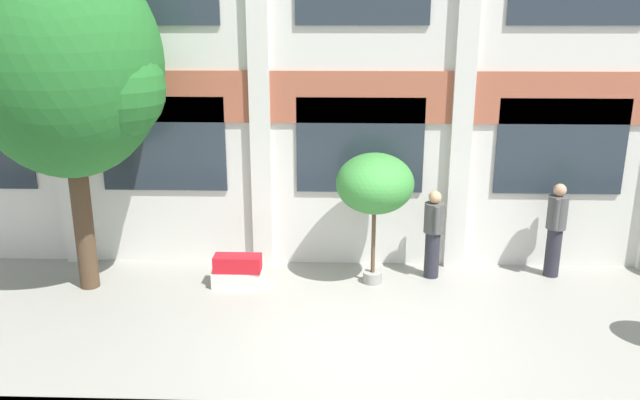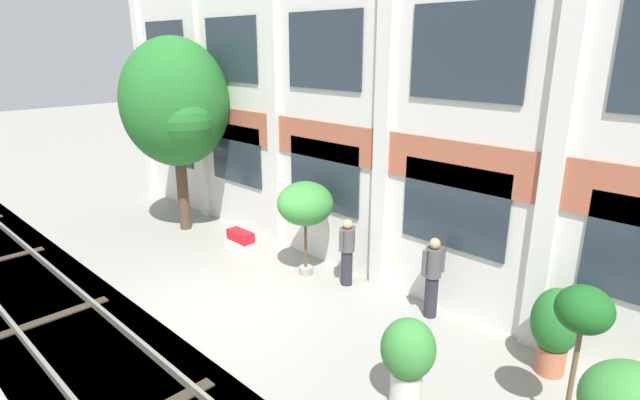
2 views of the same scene
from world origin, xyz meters
name	(u,v)px [view 1 (image 1 of 2)]	position (x,y,z in m)	size (l,w,h in m)	color
ground_plane	(362,338)	(0.00, 0.00, 0.00)	(80.00, 80.00, 0.00)	gray
apartment_facade	(362,25)	(0.00, 3.07, 4.31)	(17.98, 0.64, 8.66)	silver
broadleaf_tree	(66,70)	(-4.61, 1.63, 3.65)	(3.15, 3.00, 5.53)	#4C3826
potted_plant_tall_urn	(375,185)	(0.23, 1.97, 1.76)	(1.30, 1.30, 2.29)	gray
potted_plant_square_trough	(238,271)	(-2.08, 1.79, 0.25)	(0.93, 0.47, 0.54)	beige
resident_by_doorway	(433,232)	(1.29, 2.25, 0.85)	(0.34, 0.53, 1.58)	#282833
resident_watching_tracks	(556,227)	(3.43, 2.38, 0.91)	(0.34, 0.50, 1.69)	#282833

